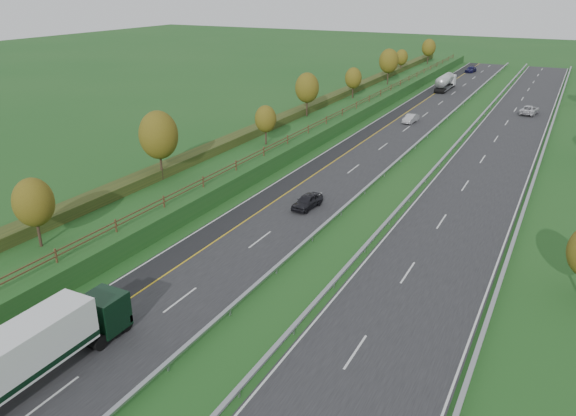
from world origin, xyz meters
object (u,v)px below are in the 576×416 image
Objects in this scene: car_small_far at (471,69)px; car_oncoming at (530,110)px; road_tanker at (446,82)px; car_silver_mid at (411,118)px; car_dark_near at (307,201)px; box_lorry at (10,365)px.

car_oncoming reaches higher than car_small_far.
car_oncoming is at bearing -43.49° from road_tanker.
car_oncoming reaches higher than car_silver_mid.
car_oncoming is (16.18, 59.81, 0.04)m from car_dark_near.
road_tanker is at bearing 99.37° from car_silver_mid.
box_lorry is 3.24× the size of car_small_far.
road_tanker is 2.61× the size of car_silver_mid.
road_tanker is at bearing -84.25° from car_small_far.
road_tanker reaches higher than car_small_far.
car_small_far is 0.88× the size of car_oncoming.
car_dark_near is 1.02× the size of car_silver_mid.
car_dark_near is at bearing -82.39° from car_silver_mid.
car_small_far reaches higher than car_silver_mid.
car_oncoming is at bearing 80.54° from car_dark_near.
car_silver_mid is at bearing -82.38° from car_small_far.
car_silver_mid is at bearing -86.72° from road_tanker.
box_lorry is 112.20m from road_tanker.
car_small_far is at bearing -61.55° from car_oncoming.
car_silver_mid is 0.86× the size of car_small_far.
box_lorry reaches higher than car_small_far.
car_small_far is at bearing 97.27° from car_dark_near.
car_small_far is at bearing 89.79° from road_tanker.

